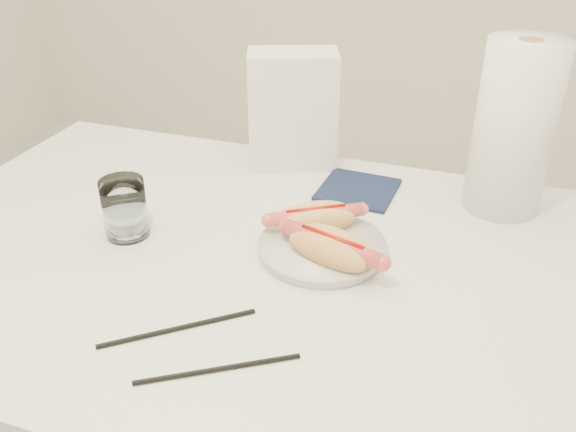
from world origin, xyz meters
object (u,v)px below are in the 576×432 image
(plate, at_px, (322,249))
(napkin_box, at_px, (293,110))
(paper_towel_roll, at_px, (514,129))
(table, at_px, (250,284))
(hotdog_left, at_px, (316,218))
(water_glass, at_px, (125,208))
(hotdog_right, at_px, (332,248))

(plate, distance_m, napkin_box, 0.36)
(plate, bearing_deg, paper_towel_roll, 44.15)
(plate, relative_size, paper_towel_roll, 0.66)
(table, bearing_deg, hotdog_left, 43.98)
(plate, xyz_separation_m, hotdog_left, (-0.02, 0.04, 0.03))
(water_glass, xyz_separation_m, napkin_box, (0.17, 0.35, 0.06))
(plate, distance_m, water_glass, 0.33)
(hotdog_right, xyz_separation_m, napkin_box, (-0.18, 0.34, 0.08))
(hotdog_right, bearing_deg, water_glass, -160.61)
(plate, height_order, hotdog_left, hotdog_left)
(table, bearing_deg, water_glass, -177.40)
(hotdog_right, relative_size, paper_towel_roll, 0.57)
(hotdog_right, xyz_separation_m, water_glass, (-0.35, -0.01, 0.01))
(plate, xyz_separation_m, paper_towel_roll, (0.26, 0.25, 0.14))
(hotdog_right, relative_size, napkin_box, 0.74)
(hotdog_left, distance_m, napkin_box, 0.30)
(table, height_order, plate, plate)
(hotdog_left, bearing_deg, paper_towel_roll, 4.54)
(napkin_box, bearing_deg, water_glass, -136.02)
(plate, height_order, paper_towel_roll, paper_towel_roll)
(table, relative_size, napkin_box, 5.23)
(hotdog_right, bearing_deg, napkin_box, 134.59)
(water_glass, height_order, napkin_box, napkin_box)
(hotdog_left, xyz_separation_m, water_glass, (-0.30, -0.09, 0.01))
(hotdog_right, height_order, napkin_box, napkin_box)
(hotdog_left, bearing_deg, plate, -92.54)
(hotdog_left, height_order, water_glass, water_glass)
(plate, xyz_separation_m, napkin_box, (-0.15, 0.30, 0.11))
(table, relative_size, hotdog_right, 7.08)
(table, bearing_deg, hotdog_right, 1.15)
(plate, relative_size, water_glass, 1.96)
(hotdog_left, distance_m, paper_towel_roll, 0.37)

